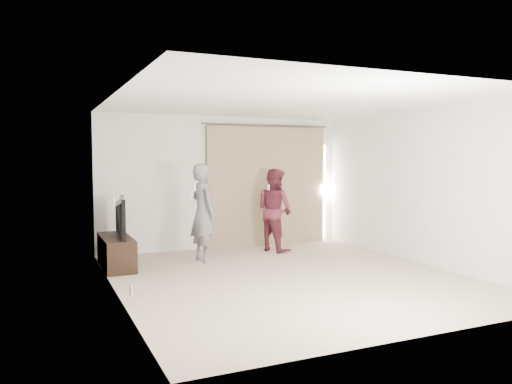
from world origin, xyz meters
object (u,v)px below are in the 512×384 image
tv_console (116,252)px  person_man (203,212)px  person_woman (275,210)px  tv (116,217)px

tv_console → person_man: (1.45, -0.12, 0.59)m
person_man → person_woman: size_ratio=1.07×
tv → person_man: (1.45, -0.12, 0.02)m
tv → person_woman: size_ratio=0.71×
tv → person_man: bearing=-87.1°
tv_console → tv: bearing=0.0°
tv → person_woman: 3.01m
tv_console → person_man: person_man is taller
tv_console → tv: size_ratio=1.17×
person_woman → tv: bearing=-175.2°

